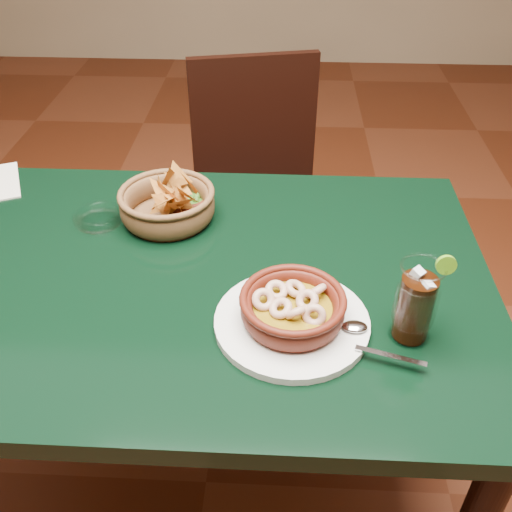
{
  "coord_description": "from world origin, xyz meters",
  "views": [
    {
      "loc": [
        0.18,
        -0.87,
        1.46
      ],
      "look_at": [
        0.14,
        -0.02,
        0.81
      ],
      "focal_mm": 40.0,
      "sensor_mm": 36.0,
      "label": 1
    }
  ],
  "objects_px": {
    "shrimp_plate": "(293,311)",
    "dining_table": "(189,309)",
    "cola_drink": "(416,303)",
    "dining_chair": "(260,195)",
    "chip_basket": "(168,204)"
  },
  "relations": [
    {
      "from": "dining_chair",
      "to": "chip_basket",
      "type": "relative_size",
      "value": 3.75
    },
    {
      "from": "shrimp_plate",
      "to": "dining_chair",
      "type": "bearing_deg",
      "value": 96.27
    },
    {
      "from": "chip_basket",
      "to": "cola_drink",
      "type": "relative_size",
      "value": 1.41
    },
    {
      "from": "shrimp_plate",
      "to": "cola_drink",
      "type": "distance_m",
      "value": 0.21
    },
    {
      "from": "dining_table",
      "to": "chip_basket",
      "type": "height_order",
      "value": "chip_basket"
    },
    {
      "from": "chip_basket",
      "to": "dining_chair",
      "type": "bearing_deg",
      "value": 70.75
    },
    {
      "from": "dining_chair",
      "to": "chip_basket",
      "type": "bearing_deg",
      "value": -109.25
    },
    {
      "from": "shrimp_plate",
      "to": "dining_table",
      "type": "bearing_deg",
      "value": 146.43
    },
    {
      "from": "dining_chair",
      "to": "shrimp_plate",
      "type": "height_order",
      "value": "dining_chair"
    },
    {
      "from": "dining_chair",
      "to": "chip_basket",
      "type": "distance_m",
      "value": 0.62
    },
    {
      "from": "dining_chair",
      "to": "cola_drink",
      "type": "distance_m",
      "value": 0.96
    },
    {
      "from": "dining_chair",
      "to": "chip_basket",
      "type": "xyz_separation_m",
      "value": [
        -0.18,
        -0.52,
        0.29
      ]
    },
    {
      "from": "dining_table",
      "to": "shrimp_plate",
      "type": "distance_m",
      "value": 0.28
    },
    {
      "from": "shrimp_plate",
      "to": "chip_basket",
      "type": "relative_size",
      "value": 1.45
    },
    {
      "from": "shrimp_plate",
      "to": "cola_drink",
      "type": "height_order",
      "value": "cola_drink"
    }
  ]
}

